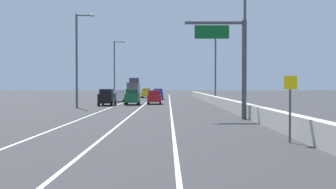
{
  "coord_description": "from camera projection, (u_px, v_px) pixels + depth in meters",
  "views": [
    {
      "loc": [
        1.21,
        -4.29,
        2.57
      ],
      "look_at": [
        1.3,
        46.87,
        1.47
      ],
      "focal_mm": 44.93,
      "sensor_mm": 36.0,
      "label": 1
    }
  ],
  "objects": [
    {
      "name": "car_black_4",
      "position": [
        106.0,
        97.0,
        53.69
      ],
      "size": [
        1.89,
        4.06,
        2.12
      ],
      "color": "black",
      "rests_on": "ground_plane"
    },
    {
      "name": "lane_stripe_left",
      "position": [
        120.0,
        104.0,
        59.32
      ],
      "size": [
        0.16,
        130.0,
        0.0
      ],
      "primitive_type": "cube",
      "color": "silver",
      "rests_on": "ground_plane"
    },
    {
      "name": "lamp_post_right_third",
      "position": [
        213.0,
        61.0,
        61.38
      ],
      "size": [
        2.14,
        0.44,
        10.8
      ],
      "color": "#4C4C51",
      "rests_on": "ground_plane"
    },
    {
      "name": "lane_stripe_center",
      "position": [
        145.0,
        104.0,
        59.32
      ],
      "size": [
        0.16,
        130.0,
        0.0
      ],
      "primitive_type": "cube",
      "color": "silver",
      "rests_on": "ground_plane"
    },
    {
      "name": "lane_stripe_right",
      "position": [
        169.0,
        104.0,
        59.33
      ],
      "size": [
        0.16,
        130.0,
        0.0
      ],
      "primitive_type": "cube",
      "color": "silver",
      "rests_on": "ground_plane"
    },
    {
      "name": "lamp_post_left_mid",
      "position": [
        78.0,
        54.0,
        48.03
      ],
      "size": [
        2.14,
        0.44,
        10.8
      ],
      "color": "#4C4C51",
      "rests_on": "ground_plane"
    },
    {
      "name": "car_blue_0",
      "position": [
        157.0,
        94.0,
        78.0
      ],
      "size": [
        2.0,
        4.74,
        1.98
      ],
      "color": "#1E389E",
      "rests_on": "ground_plane"
    },
    {
      "name": "car_yellow_3",
      "position": [
        146.0,
        93.0,
        87.32
      ],
      "size": [
        1.84,
        4.65,
        1.99
      ],
      "color": "gold",
      "rests_on": "ground_plane"
    },
    {
      "name": "jersey_barrier_right",
      "position": [
        228.0,
        105.0,
        44.33
      ],
      "size": [
        0.6,
        120.0,
        1.1
      ],
      "primitive_type": "cube",
      "color": "#B2ADA3",
      "rests_on": "ground_plane"
    },
    {
      "name": "ground_plane",
      "position": [
        160.0,
        101.0,
        68.32
      ],
      "size": [
        320.0,
        320.0,
        0.0
      ],
      "primitive_type": "plane",
      "color": "#2D2D30"
    },
    {
      "name": "car_green_5",
      "position": [
        132.0,
        97.0,
        55.79
      ],
      "size": [
        1.94,
        4.23,
        2.11
      ],
      "color": "#196033",
      "rests_on": "ground_plane"
    },
    {
      "name": "lamp_post_right_second",
      "position": [
        241.0,
        45.0,
        37.23
      ],
      "size": [
        2.14,
        0.44,
        10.8
      ],
      "color": "#4C4C51",
      "rests_on": "ground_plane"
    },
    {
      "name": "car_red_2",
      "position": [
        153.0,
        97.0,
        58.03
      ],
      "size": [
        1.97,
        4.18,
        1.9
      ],
      "color": "red",
      "rests_on": "ground_plane"
    },
    {
      "name": "box_truck",
      "position": [
        133.0,
        88.0,
        92.64
      ],
      "size": [
        2.56,
        8.03,
        4.28
      ],
      "color": "#4C4C51",
      "rests_on": "ground_plane"
    },
    {
      "name": "car_white_1",
      "position": [
        118.0,
        96.0,
        66.44
      ],
      "size": [
        1.95,
        4.57,
        1.89
      ],
      "color": "white",
      "rests_on": "ground_plane"
    },
    {
      "name": "speed_advisory_sign",
      "position": [
        289.0,
        103.0,
        18.81
      ],
      "size": [
        0.6,
        0.11,
        3.0
      ],
      "color": "#4C4C51",
      "rests_on": "ground_plane"
    },
    {
      "name": "lamp_post_left_far",
      "position": [
        115.0,
        66.0,
        77.01
      ],
      "size": [
        2.14,
        0.44,
        10.8
      ],
      "color": "#4C4C51",
      "rests_on": "ground_plane"
    },
    {
      "name": "overhead_sign_gantry",
      "position": [
        234.0,
        57.0,
        31.74
      ],
      "size": [
        4.68,
        0.36,
        7.5
      ],
      "color": "#47474C",
      "rests_on": "ground_plane"
    }
  ]
}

